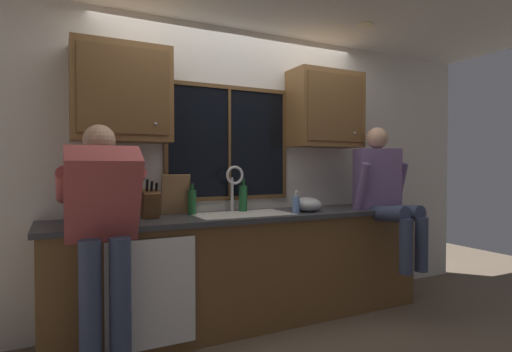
{
  "coord_description": "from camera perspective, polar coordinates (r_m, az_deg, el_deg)",
  "views": [
    {
      "loc": [
        -1.45,
        -3.3,
        1.32
      ],
      "look_at": [
        0.04,
        -0.3,
        1.23
      ],
      "focal_mm": 27.91,
      "sensor_mm": 36.0,
      "label": 1
    }
  ],
  "objects": [
    {
      "name": "ceiling_downlight_right",
      "position": [
        3.82,
        15.42,
        20.1
      ],
      "size": [
        0.14,
        0.14,
        0.01
      ],
      "primitive_type": "cylinder",
      "color": "#FFEAB2"
    },
    {
      "name": "person_sitting_on_counter",
      "position": [
        3.82,
        17.97,
        -1.86
      ],
      "size": [
        0.54,
        0.65,
        1.26
      ],
      "color": "#384260",
      "rests_on": "countertop"
    },
    {
      "name": "countertop",
      "position": [
        3.35,
        -0.51,
        -5.75
      ],
      "size": [
        3.24,
        0.62,
        0.04
      ],
      "primitive_type": "cube",
      "color": "#38383D",
      "rests_on": "lower_cabinet_run"
    },
    {
      "name": "window_frame_top",
      "position": [
        3.62,
        -3.86,
        12.56
      ],
      "size": [
        1.17,
        0.02,
        0.04
      ],
      "primitive_type": "cube",
      "color": "brown"
    },
    {
      "name": "upper_cabinet_right",
      "position": [
        3.92,
        9.93,
        9.35
      ],
      "size": [
        0.71,
        0.36,
        0.72
      ],
      "color": "brown"
    },
    {
      "name": "knife_block",
      "position": [
        3.12,
        -14.9,
        -3.94
      ],
      "size": [
        0.12,
        0.18,
        0.32
      ],
      "color": "brown",
      "rests_on": "countertop"
    },
    {
      "name": "sink",
      "position": [
        3.33,
        -1.95,
        -7.14
      ],
      "size": [
        0.8,
        0.46,
        0.21
      ],
      "color": "white",
      "rests_on": "lower_cabinet_run"
    },
    {
      "name": "window_mullion_center",
      "position": [
        3.56,
        -3.83,
        4.76
      ],
      "size": [
        0.02,
        0.02,
        0.95
      ],
      "primitive_type": "cube",
      "color": "brown"
    },
    {
      "name": "upper_cabinet_left",
      "position": [
        3.2,
        -18.7,
        11.09
      ],
      "size": [
        0.71,
        0.36,
        0.72
      ],
      "color": "brown"
    },
    {
      "name": "soap_dispenser",
      "position": [
        3.4,
        5.75,
        -4.05
      ],
      "size": [
        0.06,
        0.07,
        0.19
      ],
      "color": "#668CCC",
      "rests_on": "countertop"
    },
    {
      "name": "bottle_green_glass",
      "position": [
        3.51,
        -1.8,
        -3.1
      ],
      "size": [
        0.07,
        0.07,
        0.29
      ],
      "color": "#1E592D",
      "rests_on": "countertop"
    },
    {
      "name": "back_wall",
      "position": [
        3.66,
        -3.05,
        0.75
      ],
      "size": [
        5.58,
        0.12,
        2.55
      ],
      "primitive_type": "cube",
      "color": "silver",
      "rests_on": "floor"
    },
    {
      "name": "window_frame_left",
      "position": [
        3.38,
        -12.79,
        4.9
      ],
      "size": [
        0.03,
        0.02,
        0.95
      ],
      "primitive_type": "cube",
      "color": "brown"
    },
    {
      "name": "window_frame_right",
      "position": [
        3.81,
        4.08,
        4.53
      ],
      "size": [
        0.04,
        0.02,
        0.95
      ],
      "primitive_type": "cube",
      "color": "brown"
    },
    {
      "name": "faucet",
      "position": [
        3.46,
        -3.07,
        -0.97
      ],
      "size": [
        0.18,
        0.09,
        0.4
      ],
      "color": "silver",
      "rests_on": "countertop"
    },
    {
      "name": "lower_cabinet_run",
      "position": [
        3.45,
        -0.66,
        -13.3
      ],
      "size": [
        3.18,
        0.58,
        0.88
      ],
      "primitive_type": "cube",
      "color": "brown",
      "rests_on": "floor"
    },
    {
      "name": "window_glass",
      "position": [
        3.57,
        -3.91,
        4.75
      ],
      "size": [
        1.1,
        0.02,
        0.95
      ],
      "primitive_type": "cube",
      "color": "black"
    },
    {
      "name": "window_frame_bottom",
      "position": [
        3.56,
        -3.83,
        -3.17
      ],
      "size": [
        1.17,
        0.02,
        0.04
      ],
      "primitive_type": "cube",
      "color": "brown"
    },
    {
      "name": "dishwasher_front",
      "position": [
        2.88,
        -14.7,
        -16.02
      ],
      "size": [
        0.6,
        0.02,
        0.74
      ],
      "primitive_type": "cube",
      "color": "white"
    },
    {
      "name": "bottle_tall_clear",
      "position": [
        3.32,
        -9.15,
        -3.61
      ],
      "size": [
        0.07,
        0.07,
        0.26
      ],
      "color": "#1E592D",
      "rests_on": "countertop"
    },
    {
      "name": "mixing_bowl",
      "position": [
        3.54,
        7.35,
        -4.09
      ],
      "size": [
        0.26,
        0.26,
        0.13
      ],
      "primitive_type": "ellipsoid",
      "color": "#B7B7BC",
      "rests_on": "countertop"
    },
    {
      "name": "cutting_board",
      "position": [
        3.33,
        -11.48,
        -2.63
      ],
      "size": [
        0.23,
        0.09,
        0.33
      ],
      "primitive_type": "cube",
      "rotation": [
        0.21,
        0.0,
        0.0
      ],
      "color": "#997047",
      "rests_on": "countertop"
    },
    {
      "name": "person_standing",
      "position": [
        2.69,
        -21.1,
        -6.01
      ],
      "size": [
        0.53,
        0.67,
        1.6
      ],
      "color": "#384260",
      "rests_on": "floor"
    }
  ]
}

